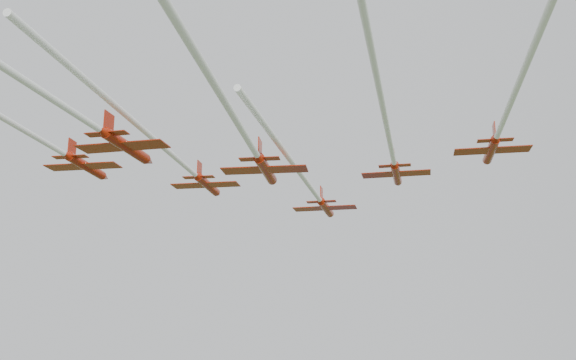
# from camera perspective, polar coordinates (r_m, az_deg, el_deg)

# --- Properties ---
(jet_lead) EXTENTS (9.76, 54.52, 2.88)m
(jet_lead) POSITION_cam_1_polar(r_m,az_deg,el_deg) (87.16, 2.15, -0.82)
(jet_lead) COLOR #9D1B07
(jet_row2_left) EXTENTS (9.10, 52.81, 2.72)m
(jet_row2_left) POSITION_cam_1_polar(r_m,az_deg,el_deg) (76.27, -9.71, 1.76)
(jet_row2_left) COLOR #9D1B07
(jet_row2_right) EXTENTS (9.19, 62.03, 2.55)m
(jet_row2_right) POSITION_cam_1_polar(r_m,az_deg,el_deg) (66.26, 8.88, 4.19)
(jet_row2_right) COLOR #9D1B07
(jet_row3_left) EXTENTS (8.56, 54.98, 2.55)m
(jet_row3_left) POSITION_cam_1_polar(r_m,az_deg,el_deg) (66.00, -22.66, 4.28)
(jet_row3_left) COLOR #9D1B07
(jet_row3_mid) EXTENTS (9.29, 57.55, 2.80)m
(jet_row3_mid) POSITION_cam_1_polar(r_m,az_deg,el_deg) (57.54, -4.16, 4.54)
(jet_row3_mid) COLOR #9D1B07
(jet_row3_right) EXTENTS (7.95, 50.65, 2.36)m
(jet_row3_right) POSITION_cam_1_polar(r_m,az_deg,el_deg) (60.24, 18.96, 5.94)
(jet_row3_right) COLOR #9D1B07
(jet_row4_left) EXTENTS (8.97, 54.25, 2.57)m
(jet_row4_left) POSITION_cam_1_polar(r_m,az_deg,el_deg) (51.24, -20.74, 7.14)
(jet_row4_left) COLOR #9D1B07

